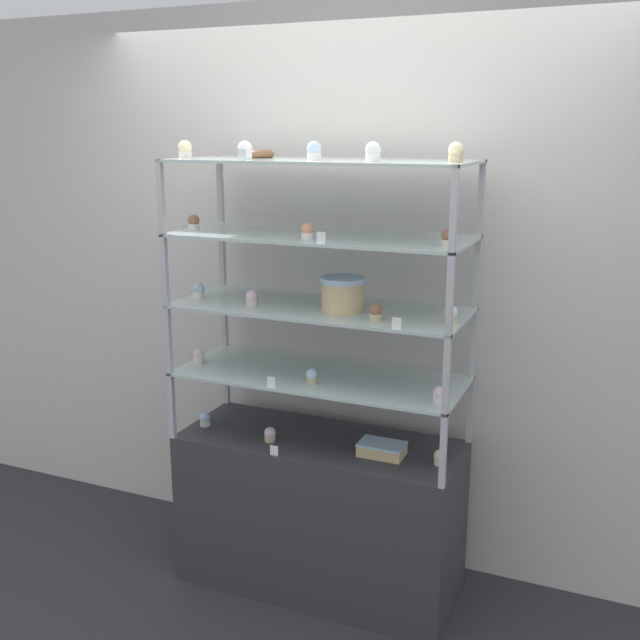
{
  "coord_description": "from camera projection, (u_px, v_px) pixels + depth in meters",
  "views": [
    {
      "loc": [
        1.21,
        -2.83,
        2.04
      ],
      "look_at": [
        0.0,
        0.0,
        1.25
      ],
      "focal_mm": 42.0,
      "sensor_mm": 36.0,
      "label": 1
    }
  ],
  "objects": [
    {
      "name": "cupcake_6",
      "position": [
        199.0,
        290.0,
        3.31
      ],
      "size": [
        0.05,
        0.05,
        0.07
      ],
      "color": "white",
      "rests_on": "display_riser_middle"
    },
    {
      "name": "cupcake_4",
      "position": [
        312.0,
        376.0,
        3.12
      ],
      "size": [
        0.05,
        0.05,
        0.06
      ],
      "color": "#CCB28C",
      "rests_on": "display_riser_lower"
    },
    {
      "name": "layer_cake_centerpiece",
      "position": [
        343.0,
        294.0,
        3.06
      ],
      "size": [
        0.18,
        0.18,
        0.14
      ],
      "color": "#DBBC84",
      "rests_on": "display_riser_middle"
    },
    {
      "name": "cupcake_7",
      "position": [
        252.0,
        297.0,
        3.17
      ],
      "size": [
        0.05,
        0.05,
        0.07
      ],
      "color": "beige",
      "rests_on": "display_riser_middle"
    },
    {
      "name": "cupcake_1",
      "position": [
        270.0,
        434.0,
        3.28
      ],
      "size": [
        0.05,
        0.05,
        0.06
      ],
      "color": "#CCB28C",
      "rests_on": "display_base"
    },
    {
      "name": "display_riser_lower",
      "position": [
        320.0,
        378.0,
        3.24
      ],
      "size": [
        1.24,
        0.5,
        0.3
      ],
      "color": "#B7B7BC",
      "rests_on": "display_base"
    },
    {
      "name": "back_wall",
      "position": [
        353.0,
        292.0,
        3.51
      ],
      "size": [
        8.0,
        0.05,
        2.6
      ],
      "color": "silver",
      "rests_on": "ground_plane"
    },
    {
      "name": "price_tag_4",
      "position": [
        242.0,
        155.0,
        2.88
      ],
      "size": [
        0.04,
        0.0,
        0.04
      ],
      "color": "white",
      "rests_on": "display_riser_top"
    },
    {
      "name": "cupcake_15",
      "position": [
        314.0,
        151.0,
        2.91
      ],
      "size": [
        0.06,
        0.06,
        0.07
      ],
      "color": "white",
      "rests_on": "display_riser_top"
    },
    {
      "name": "donut_glazed",
      "position": [
        261.0,
        154.0,
        3.18
      ],
      "size": [
        0.11,
        0.11,
        0.03
      ],
      "color": "brown",
      "rests_on": "display_riser_top"
    },
    {
      "name": "cupcake_9",
      "position": [
        451.0,
        315.0,
        2.88
      ],
      "size": [
        0.05,
        0.05,
        0.07
      ],
      "color": "#CCB28C",
      "rests_on": "display_riser_middle"
    },
    {
      "name": "cupcake_0",
      "position": [
        205.0,
        419.0,
        3.46
      ],
      "size": [
        0.05,
        0.05,
        0.06
      ],
      "color": "beige",
      "rests_on": "display_base"
    },
    {
      "name": "cupcake_5",
      "position": [
        439.0,
        394.0,
        2.9
      ],
      "size": [
        0.05,
        0.05,
        0.06
      ],
      "color": "white",
      "rests_on": "display_riser_lower"
    },
    {
      "name": "ground_plane",
      "position": [
        320.0,
        581.0,
        3.48
      ],
      "size": [
        20.0,
        20.0,
        0.0
      ],
      "primitive_type": "plane",
      "color": "#2D2D33"
    },
    {
      "name": "display_riser_middle",
      "position": [
        320.0,
        310.0,
        3.16
      ],
      "size": [
        1.24,
        0.5,
        0.3
      ],
      "color": "#B7B7BC",
      "rests_on": "display_riser_lower"
    },
    {
      "name": "cupcake_10",
      "position": [
        194.0,
        222.0,
        3.24
      ],
      "size": [
        0.05,
        0.05,
        0.06
      ],
      "color": "white",
      "rests_on": "display_riser_upper"
    },
    {
      "name": "sheet_cake_frosted",
      "position": [
        382.0,
        449.0,
        3.14
      ],
      "size": [
        0.19,
        0.12,
        0.06
      ],
      "color": "#DBBC84",
      "rests_on": "display_base"
    },
    {
      "name": "cupcake_14",
      "position": [
        245.0,
        151.0,
        2.98
      ],
      "size": [
        0.06,
        0.06,
        0.07
      ],
      "color": "white",
      "rests_on": "display_riser_top"
    },
    {
      "name": "display_riser_top",
      "position": [
        320.0,
        164.0,
        3.01
      ],
      "size": [
        1.24,
        0.5,
        0.3
      ],
      "color": "#B7B7BC",
      "rests_on": "display_riser_upper"
    },
    {
      "name": "cupcake_17",
      "position": [
        456.0,
        152.0,
        2.73
      ],
      "size": [
        0.06,
        0.06,
        0.07
      ],
      "color": "#CCB28C",
      "rests_on": "display_riser_top"
    },
    {
      "name": "cupcake_11",
      "position": [
        308.0,
        231.0,
        2.96
      ],
      "size": [
        0.05,
        0.05,
        0.06
      ],
      "color": "white",
      "rests_on": "display_riser_upper"
    },
    {
      "name": "cupcake_3",
      "position": [
        199.0,
        356.0,
        3.39
      ],
      "size": [
        0.05,
        0.05,
        0.06
      ],
      "color": "white",
      "rests_on": "display_riser_lower"
    },
    {
      "name": "display_base",
      "position": [
        320.0,
        512.0,
        3.39
      ],
      "size": [
        1.24,
        0.5,
        0.71
      ],
      "color": "#333338",
      "rests_on": "ground_plane"
    },
    {
      "name": "cupcake_12",
      "position": [
        448.0,
        238.0,
        2.78
      ],
      "size": [
        0.05,
        0.05,
        0.06
      ],
      "color": "beige",
      "rests_on": "display_riser_upper"
    },
    {
      "name": "cupcake_13",
      "position": [
        185.0,
        150.0,
        3.12
      ],
      "size": [
        0.06,
        0.06,
        0.07
      ],
      "color": "beige",
      "rests_on": "display_riser_top"
    },
    {
      "name": "price_tag_0",
      "position": [
        274.0,
        451.0,
        3.14
      ],
      "size": [
        0.04,
        0.0,
        0.04
      ],
      "color": "white",
      "rests_on": "display_base"
    },
    {
      "name": "price_tag_1",
      "position": [
        271.0,
        382.0,
        3.07
      ],
      "size": [
        0.04,
        0.0,
        0.04
      ],
      "color": "white",
      "rests_on": "display_riser_lower"
    },
    {
      "name": "display_riser_upper",
      "position": [
        320.0,
        239.0,
        3.09
      ],
      "size": [
        1.24,
        0.5,
        0.3
      ],
      "color": "#B7B7BC",
      "rests_on": "display_riser_middle"
    },
    {
      "name": "cupcake_2",
      "position": [
        440.0,
        458.0,
        3.05
      ],
      "size": [
        0.05,
        0.05,
        0.06
      ],
      "color": "white",
      "rests_on": "display_base"
    },
    {
      "name": "price_tag_3",
      "position": [
        321.0,
        238.0,
        2.83
      ],
      "size": [
        0.04,
        0.0,
        0.04
      ],
      "color": "white",
      "rests_on": "display_riser_upper"
    },
    {
      "name": "price_tag_2",
      "position": [
        397.0,
        323.0,
        2.79
      ],
      "size": [
        0.04,
        0.0,
        0.04
      ],
      "color": "white",
      "rests_on": "display_riser_middle"
    },
    {
      "name": "cupcake_8",
      "position": [
        376.0,
        312.0,
        2.92
      ],
      "size": [
        0.05,
        0.05,
        0.07
      ],
      "color": "#CCB28C",
      "rests_on": "display_riser_middle"
    },
    {
      "name": "cupcake_16",
      "position": [
        373.0,
        152.0,
        2.78
      ],
      "size": [
        0.06,
        0.06,
        0.07
      ],
      "color": "white",
      "rests_on": "display_riser_top"
    }
  ]
}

